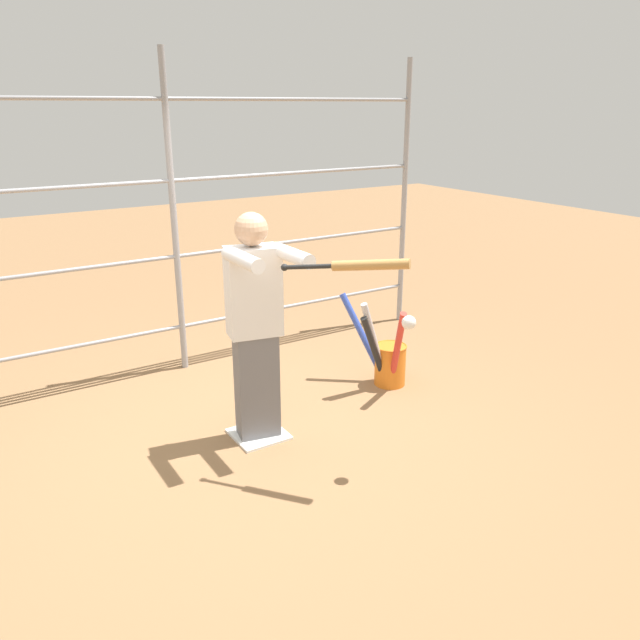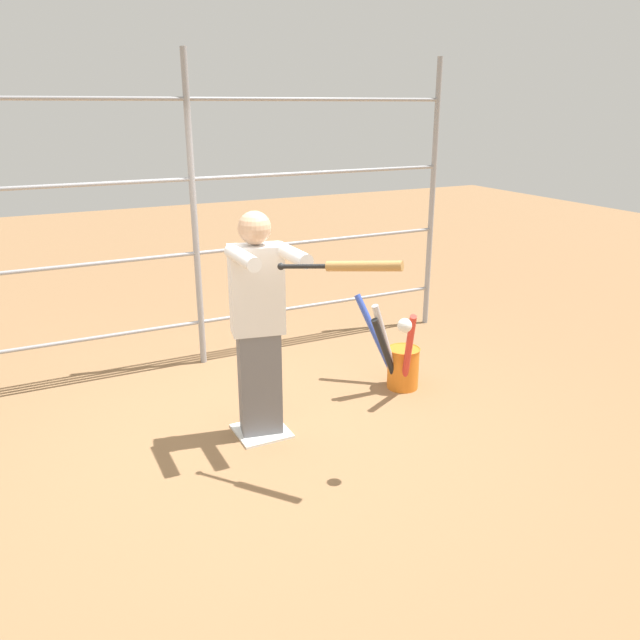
{
  "view_description": "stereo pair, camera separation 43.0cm",
  "coord_description": "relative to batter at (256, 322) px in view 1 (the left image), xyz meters",
  "views": [
    {
      "loc": [
        1.91,
        3.92,
        2.46
      ],
      "look_at": [
        -0.33,
        0.39,
        1.01
      ],
      "focal_mm": 35.0,
      "sensor_mm": 36.0,
      "label": 1
    },
    {
      "loc": [
        1.54,
        4.13,
        2.46
      ],
      "look_at": [
        -0.33,
        0.39,
        1.01
      ],
      "focal_mm": 35.0,
      "sensor_mm": 36.0,
      "label": 2
    }
  ],
  "objects": [
    {
      "name": "bat_bucket",
      "position": [
        -1.43,
        -0.22,
        -0.69
      ],
      "size": [
        0.53,
        0.84,
        0.85
      ],
      "color": "orange",
      "rests_on": "ground"
    },
    {
      "name": "fence_backstop",
      "position": [
        0.0,
        -1.62,
        0.52
      ],
      "size": [
        5.49,
        0.06,
        2.94
      ],
      "color": "#939399",
      "rests_on": "ground"
    },
    {
      "name": "batter",
      "position": [
        0.0,
        0.0,
        0.0
      ],
      "size": [
        0.44,
        0.65,
        1.76
      ],
      "color": "slate",
      "rests_on": "ground"
    },
    {
      "name": "home_plate",
      "position": [
        0.0,
        -0.02,
        -0.94
      ],
      "size": [
        0.4,
        0.4,
        0.02
      ],
      "color": "white",
      "rests_on": "ground"
    },
    {
      "name": "softball_in_flight",
      "position": [
        -0.65,
        0.95,
        0.15
      ],
      "size": [
        0.1,
        0.1,
        0.1
      ],
      "color": "white"
    },
    {
      "name": "ground_plane",
      "position": [
        0.0,
        -0.02,
        -0.95
      ],
      "size": [
        24.0,
        24.0,
        0.0
      ],
      "primitive_type": "plane",
      "color": "olive"
    },
    {
      "name": "baseball_bat_swinging",
      "position": [
        -0.32,
        0.83,
        0.56
      ],
      "size": [
        0.58,
        0.67,
        0.14
      ],
      "color": "black"
    }
  ]
}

